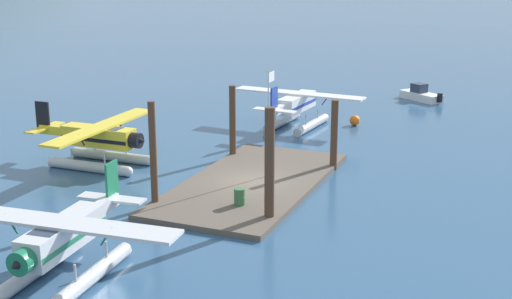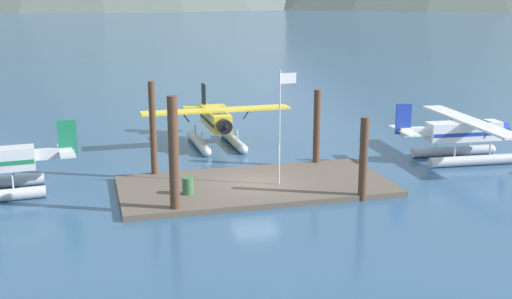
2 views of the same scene
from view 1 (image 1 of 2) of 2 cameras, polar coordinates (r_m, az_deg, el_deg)
name	(u,v)px [view 1 (image 1 of 2)]	position (r m, az deg, el deg)	size (l,w,h in m)	color
ground_plane	(252,186)	(40.41, -0.34, -2.97)	(1200.00, 1200.00, 0.00)	#2D5175
dock_platform	(252,183)	(40.36, -0.35, -2.77)	(14.89, 7.17, 0.30)	brown
piling_near_left	(270,166)	(34.16, 1.11, -1.34)	(0.50, 0.50, 5.85)	#4C3323
piling_near_right	(334,135)	(43.08, 6.39, 1.16)	(0.44, 0.44, 4.40)	#4C3323
piling_far_left	(153,155)	(36.64, -8.39, -0.46)	(0.38, 0.38, 5.69)	#4C3323
piling_far_right	(233,122)	(45.31, -1.92, 2.24)	(0.43, 0.43, 4.82)	#4C3323
flagpole	(269,111)	(40.29, 1.07, 3.16)	(0.95, 0.10, 6.28)	silver
fuel_drum	(240,197)	(36.43, -1.36, -3.86)	(0.62, 0.62, 0.88)	#33663D
mooring_buoy	(355,120)	(55.07, 8.06, 2.37)	(0.82, 0.82, 0.82)	orange
seaplane_yellow_bow_centre	(99,142)	(44.76, -12.67, 0.60)	(10.42, 7.98, 3.84)	#B7BABF
seaplane_white_stbd_fwd	(297,107)	(53.80, 3.37, 3.46)	(7.97, 10.47, 3.84)	#B7BABF
seaplane_silver_port_fwd	(63,244)	(29.64, -15.50, -7.42)	(7.97, 10.48, 3.84)	#B7BABF
boat_white_open_se	(420,95)	(66.01, 13.24, 4.38)	(3.64, 4.30, 1.50)	silver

